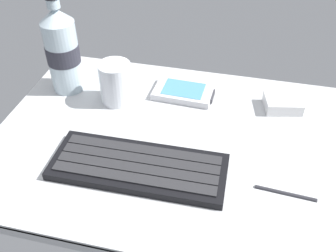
{
  "coord_description": "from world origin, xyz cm",
  "views": [
    {
      "loc": [
        11.8,
        -50.24,
        46.71
      ],
      "look_at": [
        0.0,
        0.0,
        3.0
      ],
      "focal_mm": 40.84,
      "sensor_mm": 36.0,
      "label": 1
    }
  ],
  "objects_px": {
    "keyboard": "(139,166)",
    "water_bottle": "(62,50)",
    "handheld_device": "(182,91)",
    "stylus_pen": "(286,192)",
    "charger_block": "(283,103)",
    "juice_cup": "(116,84)"
  },
  "relations": [
    {
      "from": "handheld_device",
      "to": "charger_block",
      "type": "relative_size",
      "value": 1.86
    },
    {
      "from": "juice_cup",
      "to": "stylus_pen",
      "type": "height_order",
      "value": "juice_cup"
    },
    {
      "from": "juice_cup",
      "to": "stylus_pen",
      "type": "bearing_deg",
      "value": -27.39
    },
    {
      "from": "handheld_device",
      "to": "charger_block",
      "type": "xyz_separation_m",
      "value": [
        0.2,
        -0.0,
        0.0
      ]
    },
    {
      "from": "keyboard",
      "to": "charger_block",
      "type": "bearing_deg",
      "value": 44.56
    },
    {
      "from": "keyboard",
      "to": "water_bottle",
      "type": "xyz_separation_m",
      "value": [
        -0.21,
        0.2,
        0.08
      ]
    },
    {
      "from": "charger_block",
      "to": "stylus_pen",
      "type": "height_order",
      "value": "charger_block"
    },
    {
      "from": "handheld_device",
      "to": "juice_cup",
      "type": "distance_m",
      "value": 0.14
    },
    {
      "from": "keyboard",
      "to": "charger_block",
      "type": "relative_size",
      "value": 4.17
    },
    {
      "from": "juice_cup",
      "to": "water_bottle",
      "type": "relative_size",
      "value": 0.41
    },
    {
      "from": "keyboard",
      "to": "stylus_pen",
      "type": "distance_m",
      "value": 0.24
    },
    {
      "from": "juice_cup",
      "to": "charger_block",
      "type": "distance_m",
      "value": 0.33
    },
    {
      "from": "keyboard",
      "to": "juice_cup",
      "type": "bearing_deg",
      "value": 119.05
    },
    {
      "from": "charger_block",
      "to": "stylus_pen",
      "type": "relative_size",
      "value": 0.74
    },
    {
      "from": "handheld_device",
      "to": "juice_cup",
      "type": "relative_size",
      "value": 1.53
    },
    {
      "from": "handheld_device",
      "to": "charger_block",
      "type": "distance_m",
      "value": 0.2
    },
    {
      "from": "keyboard",
      "to": "handheld_device",
      "type": "height_order",
      "value": "keyboard"
    },
    {
      "from": "keyboard",
      "to": "stylus_pen",
      "type": "height_order",
      "value": "keyboard"
    },
    {
      "from": "stylus_pen",
      "to": "handheld_device",
      "type": "bearing_deg",
      "value": 137.31
    },
    {
      "from": "water_bottle",
      "to": "stylus_pen",
      "type": "relative_size",
      "value": 2.19
    },
    {
      "from": "juice_cup",
      "to": "stylus_pen",
      "type": "relative_size",
      "value": 0.89
    },
    {
      "from": "charger_block",
      "to": "stylus_pen",
      "type": "distance_m",
      "value": 0.22
    }
  ]
}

